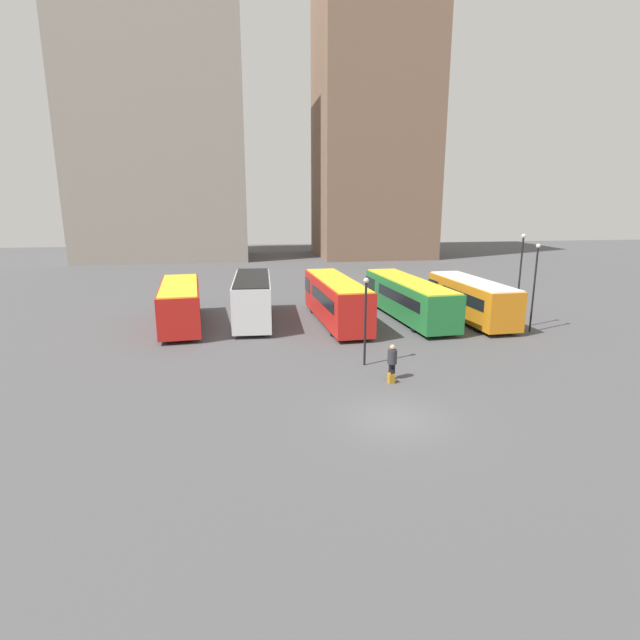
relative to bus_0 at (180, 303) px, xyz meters
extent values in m
plane|color=#4C4C4F|center=(10.35, -16.95, -1.60)|extent=(160.00, 160.00, 0.00)
cube|color=gray|center=(-6.97, 42.24, 17.72)|extent=(23.75, 14.17, 38.65)
cube|color=#7F604C|center=(24.04, 42.24, 18.76)|extent=(16.48, 16.75, 40.72)
cube|color=red|center=(0.01, -0.08, -0.03)|extent=(3.52, 9.95, 2.61)
cube|color=black|center=(-0.38, 3.89, 0.29)|extent=(2.80, 2.04, 0.99)
cube|color=black|center=(0.09, -0.96, 0.29)|extent=(3.21, 6.46, 0.78)
cube|color=yellow|center=(0.01, -0.08, 1.31)|extent=(3.30, 9.73, 0.08)
cylinder|color=black|center=(-0.28, 2.92, -1.12)|extent=(2.57, 1.20, 0.97)
cylinder|color=black|center=(0.30, -3.09, -1.12)|extent=(2.57, 1.20, 0.97)
cube|color=silver|center=(4.99, 0.33, 0.12)|extent=(2.82, 9.35, 2.95)
cube|color=black|center=(5.11, 4.13, 0.49)|extent=(2.61, 1.79, 1.12)
cube|color=black|center=(4.96, -0.50, 0.49)|extent=(2.74, 6.02, 0.88)
cube|color=black|center=(4.99, 0.33, 1.63)|extent=(2.61, 9.16, 0.08)
cylinder|color=black|center=(5.08, 3.21, -1.15)|extent=(2.45, 0.99, 0.91)
cylinder|color=black|center=(4.90, -2.54, -1.15)|extent=(2.45, 0.99, 0.91)
cube|color=red|center=(10.88, -0.71, 0.06)|extent=(3.11, 11.22, 2.84)
cube|color=black|center=(10.60, 3.83, 0.42)|extent=(2.60, 2.18, 1.08)
cube|color=black|center=(10.94, -1.71, 0.42)|extent=(2.90, 7.23, 0.85)
cube|color=yellow|center=(10.88, -0.71, 1.52)|extent=(2.90, 10.99, 0.08)
cylinder|color=black|center=(10.67, 2.72, -1.15)|extent=(2.40, 1.04, 0.90)
cylinder|color=black|center=(11.08, -4.14, -1.15)|extent=(2.40, 1.04, 0.90)
cube|color=#237A38|center=(16.40, -0.13, -0.06)|extent=(3.54, 12.39, 2.53)
cube|color=black|center=(16.01, 4.86, 0.26)|extent=(2.79, 2.44, 0.96)
cube|color=black|center=(16.49, -1.23, 0.26)|extent=(3.22, 8.01, 0.76)
cube|color=yellow|center=(16.40, -0.13, 1.25)|extent=(3.32, 12.13, 0.08)
cylinder|color=black|center=(16.10, 3.65, -1.10)|extent=(2.55, 1.20, 1.01)
cylinder|color=black|center=(16.70, -3.91, -1.10)|extent=(2.55, 1.20, 1.01)
cube|color=orange|center=(20.70, -1.55, -0.01)|extent=(3.01, 9.69, 2.63)
cube|color=black|center=(20.48, 2.37, 0.32)|extent=(2.61, 1.90, 1.00)
cube|color=black|center=(20.75, -2.41, 0.32)|extent=(2.84, 6.25, 0.79)
cube|color=white|center=(20.70, -1.55, 1.34)|extent=(2.80, 9.49, 0.08)
cylinder|color=black|center=(20.53, 1.41, -1.11)|extent=(2.43, 1.13, 1.00)
cylinder|color=black|center=(20.87, -4.51, -1.11)|extent=(2.43, 1.13, 1.00)
cylinder|color=black|center=(11.47, -12.53, -1.20)|extent=(0.18, 0.18, 0.81)
cylinder|color=black|center=(11.64, -12.50, -1.20)|extent=(0.18, 0.18, 0.81)
cylinder|color=#2D2D33|center=(11.55, -12.52, -0.44)|extent=(0.53, 0.53, 0.71)
sphere|color=tan|center=(11.55, -12.52, 0.05)|extent=(0.27, 0.27, 0.27)
cube|color=#B27A1E|center=(11.38, -13.00, -1.36)|extent=(0.32, 0.35, 0.48)
cube|color=black|center=(11.39, -13.11, -1.01)|extent=(0.15, 0.05, 0.22)
cylinder|color=black|center=(22.76, -4.16, 1.50)|extent=(0.12, 0.12, 6.21)
sphere|color=beige|center=(22.76, -4.16, 4.69)|extent=(0.28, 0.28, 0.28)
cylinder|color=black|center=(10.73, -10.17, 0.65)|extent=(0.12, 0.12, 4.50)
sphere|color=beige|center=(10.73, -10.17, 2.98)|extent=(0.28, 0.28, 0.28)
cylinder|color=black|center=(23.27, -5.13, 1.22)|extent=(0.12, 0.12, 5.64)
sphere|color=beige|center=(23.27, -5.13, 4.12)|extent=(0.28, 0.28, 0.28)
cylinder|color=black|center=(22.60, -4.17, -1.18)|extent=(0.52, 0.52, 0.85)
camera|label=1|loc=(4.66, -34.99, 7.09)|focal=28.00mm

